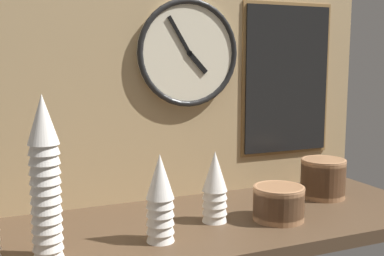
% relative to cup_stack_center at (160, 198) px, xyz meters
% --- Properties ---
extents(ground_plane, '(1.60, 0.56, 0.04)m').
position_rel_cup_stack_center_xyz_m(ground_plane, '(0.12, 0.12, -0.14)').
color(ground_plane, '#4C3826').
extents(wall_tiled_back, '(1.60, 0.03, 1.05)m').
position_rel_cup_stack_center_xyz_m(wall_tiled_back, '(0.12, 0.38, 0.41)').
color(wall_tiled_back, tan).
rests_on(wall_tiled_back, ground_plane).
extents(cup_stack_center, '(0.07, 0.07, 0.24)m').
position_rel_cup_stack_center_xyz_m(cup_stack_center, '(0.00, 0.00, 0.00)').
color(cup_stack_center, white).
rests_on(cup_stack_center, ground_plane).
extents(cup_stack_center_right, '(0.07, 0.07, 0.21)m').
position_rel_cup_stack_center_xyz_m(cup_stack_center_right, '(0.20, 0.08, -0.01)').
color(cup_stack_center_right, white).
rests_on(cup_stack_center_right, ground_plane).
extents(cup_stack_left, '(0.07, 0.07, 0.40)m').
position_rel_cup_stack_center_xyz_m(cup_stack_left, '(-0.29, 0.00, 0.08)').
color(cup_stack_left, white).
rests_on(cup_stack_left, ground_plane).
extents(bowl_stack_right, '(0.15, 0.15, 0.10)m').
position_rel_cup_stack_center_xyz_m(bowl_stack_right, '(0.38, 0.02, -0.06)').
color(bowl_stack_right, '#996B47').
rests_on(bowl_stack_right, ground_plane).
extents(bowl_stack_far_right, '(0.15, 0.15, 0.14)m').
position_rel_cup_stack_center_xyz_m(bowl_stack_far_right, '(0.66, 0.16, -0.05)').
color(bowl_stack_far_right, '#996B47').
rests_on(bowl_stack_far_right, ground_plane).
extents(wall_clock, '(0.36, 0.03, 0.36)m').
position_rel_cup_stack_center_xyz_m(wall_clock, '(0.23, 0.35, 0.38)').
color(wall_clock, beige).
extents(menu_board, '(0.38, 0.01, 0.56)m').
position_rel_cup_stack_center_xyz_m(menu_board, '(0.63, 0.36, 0.28)').
color(menu_board, olive).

